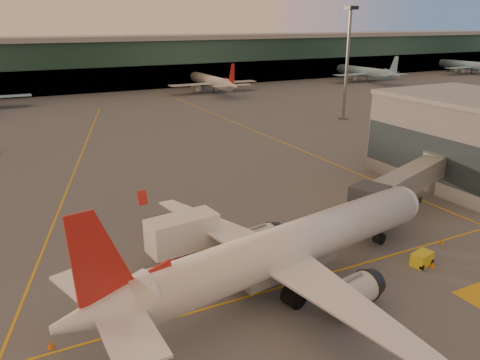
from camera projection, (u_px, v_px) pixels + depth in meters
name	position (u px, v px, depth m)	size (l,w,h in m)	color
ground	(291.00, 325.00, 36.55)	(600.00, 600.00, 0.00)	#4C4F54
taxi_markings	(90.00, 177.00, 70.89)	(100.12, 173.00, 0.01)	gold
terminal	(56.00, 65.00, 153.22)	(400.00, 20.00, 17.60)	#19382D
gate_building	(469.00, 139.00, 67.65)	(18.40, 22.40, 12.60)	slate
mast_east_near	(348.00, 56.00, 107.64)	(2.40, 2.40, 25.60)	slate
distant_aircraft_row	(107.00, 99.00, 140.66)	(350.00, 34.00, 13.00)	#8BC1E8
main_airplane	(282.00, 250.00, 40.27)	(38.12, 34.58, 11.55)	white
jet_bridge	(412.00, 180.00, 57.57)	(22.21, 10.54, 5.76)	slate
catering_truck	(184.00, 238.00, 44.36)	(6.96, 3.68, 5.17)	#AE182F
gpu_cart	(422.00, 259.00, 45.26)	(2.48, 1.81, 1.31)	gold
pushback_tug	(355.00, 220.00, 53.91)	(3.97, 2.62, 1.89)	black
cone_nose	(441.00, 242.00, 49.73)	(0.37, 0.37, 0.48)	orange
cone_tail	(51.00, 344.00, 33.85)	(0.50, 0.50, 0.63)	orange
cone_wing_left	(188.00, 215.00, 56.32)	(0.50, 0.50, 0.64)	orange
cone_fwd	(433.00, 265.00, 44.95)	(0.45, 0.45, 0.57)	orange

